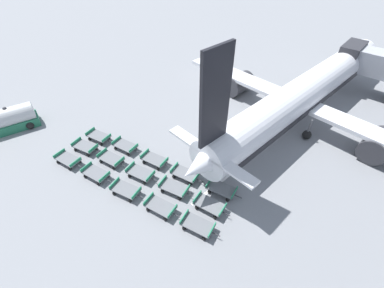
{
  "coord_description": "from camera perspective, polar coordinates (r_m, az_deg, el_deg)",
  "views": [
    {
      "loc": [
        21.28,
        -32.17,
        19.18
      ],
      "look_at": [
        7.97,
        -16.32,
        1.05
      ],
      "focal_mm": 24.0,
      "sensor_mm": 36.0,
      "label": 1
    }
  ],
  "objects": [
    {
      "name": "airplane",
      "position": [
        34.05,
        23.47,
        10.04
      ],
      "size": [
        34.25,
        39.15,
        13.37
      ],
      "color": "white",
      "rests_on": "ground_plane"
    },
    {
      "name": "baggage_dolly_row_near_col_e",
      "position": [
        21.88,
        1.28,
        -17.58
      ],
      "size": [
        3.4,
        1.9,
        0.92
      ],
      "color": "slate",
      "rests_on": "ground_plane"
    },
    {
      "name": "stand_guidance_stripe",
      "position": [
        29.55,
        15.3,
        -1.04
      ],
      "size": [
        2.73,
        21.48,
        0.01
      ],
      "color": "white",
      "rests_on": "ground_plane"
    },
    {
      "name": "baggage_dolly_row_mid_b_col_e",
      "position": [
        24.17,
        6.55,
        -9.92
      ],
      "size": [
        3.4,
        1.87,
        0.92
      ],
      "color": "slate",
      "rests_on": "ground_plane"
    },
    {
      "name": "baggage_dolly_row_mid_b_col_b",
      "position": [
        29.1,
        -14.61,
        -0.43
      ],
      "size": [
        3.4,
        1.83,
        0.92
      ],
      "color": "slate",
      "rests_on": "ground_plane"
    },
    {
      "name": "baggage_dolly_row_near_col_d",
      "position": [
        23.01,
        -7.0,
        -13.68
      ],
      "size": [
        3.4,
        1.86,
        0.92
      ],
      "color": "slate",
      "rests_on": "ground_plane"
    },
    {
      "name": "baggage_dolly_row_mid_b_col_d",
      "position": [
        25.23,
        -1.53,
        -6.7
      ],
      "size": [
        3.4,
        1.87,
        0.92
      ],
      "color": "slate",
      "rests_on": "ground_plane"
    },
    {
      "name": "baggage_dolly_row_mid_a_col_c",
      "position": [
        25.8,
        -11.38,
        -6.37
      ],
      "size": [
        3.4,
        1.89,
        0.92
      ],
      "color": "slate",
      "rests_on": "ground_plane"
    },
    {
      "name": "baggage_dolly_row_mid_a_col_a",
      "position": [
        30.4,
        -22.64,
        -0.58
      ],
      "size": [
        3.4,
        1.96,
        0.92
      ],
      "color": "slate",
      "rests_on": "ground_plane"
    },
    {
      "name": "fuel_tanker_primary",
      "position": [
        37.66,
        -36.92,
        3.84
      ],
      "size": [
        5.02,
        9.2,
        3.01
      ],
      "color": "yellow",
      "rests_on": "ground_plane"
    },
    {
      "name": "ground_plane",
      "position": [
        43.08,
        6.05,
        14.54
      ],
      "size": [
        500.0,
        500.0,
        0.0
      ],
      "primitive_type": "plane",
      "color": "gray"
    },
    {
      "name": "baggage_dolly_row_mid_a_col_b",
      "position": [
        27.98,
        -17.55,
        -3.18
      ],
      "size": [
        3.39,
        1.82,
        0.92
      ],
      "color": "slate",
      "rests_on": "ground_plane"
    },
    {
      "name": "baggage_dolly_row_mid_b_col_a",
      "position": [
        31.3,
        -20.01,
        1.59
      ],
      "size": [
        3.4,
        1.89,
        0.92
      ],
      "color": "slate",
      "rests_on": "ground_plane"
    },
    {
      "name": "baggage_dolly_row_near_col_b",
      "position": [
        26.95,
        -20.57,
        -6.19
      ],
      "size": [
        3.4,
        1.84,
        0.92
      ],
      "color": "slate",
      "rests_on": "ground_plane"
    },
    {
      "name": "baggage_dolly_row_near_col_c",
      "position": [
        24.72,
        -14.5,
        -9.84
      ],
      "size": [
        3.4,
        1.98,
        0.92
      ],
      "color": "slate",
      "rests_on": "ground_plane"
    },
    {
      "name": "baggage_dolly_row_near_col_a",
      "position": [
        29.56,
        -25.84,
        -3.13
      ],
      "size": [
        3.4,
        1.84,
        0.92
      ],
      "color": "slate",
      "rests_on": "ground_plane"
    },
    {
      "name": "baggage_dolly_row_mid_a_col_e",
      "position": [
        22.99,
        3.92,
        -13.41
      ],
      "size": [
        3.39,
        1.8,
        0.92
      ],
      "color": "slate",
      "rests_on": "ground_plane"
    },
    {
      "name": "baggage_dolly_row_mid_b_col_c",
      "position": [
        26.88,
        -8.35,
        -3.47
      ],
      "size": [
        3.4,
        1.84,
        0.92
      ],
      "color": "slate",
      "rests_on": "ground_plane"
    },
    {
      "name": "baggage_dolly_row_mid_a_col_d",
      "position": [
        24.16,
        -3.98,
        -9.69
      ],
      "size": [
        3.4,
        1.95,
        0.92
      ],
      "color": "slate",
      "rests_on": "ground_plane"
    }
  ]
}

